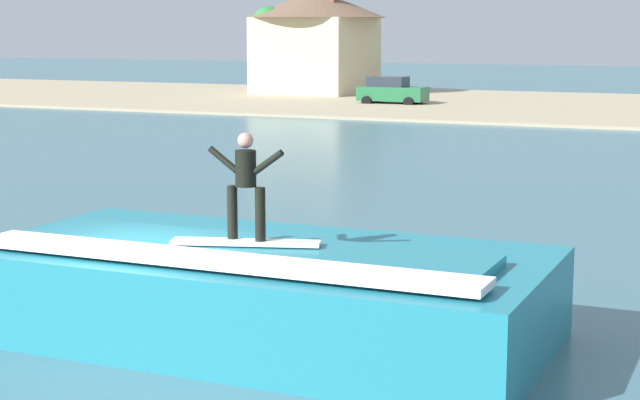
{
  "coord_description": "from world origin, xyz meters",
  "views": [
    {
      "loc": [
        8.85,
        -13.03,
        4.84
      ],
      "look_at": [
        1.55,
        3.5,
        1.87
      ],
      "focal_mm": 58.45,
      "sensor_mm": 36.0,
      "label": 1
    }
  ],
  "objects_px": {
    "surfboard": "(246,242)",
    "surfer": "(246,180)",
    "house_with_chimney": "(316,36)",
    "wave_crest": "(260,292)",
    "tree_tall_bare": "(269,25)",
    "car_near_shore": "(391,91)"
  },
  "relations": [
    {
      "from": "surfboard",
      "to": "surfer",
      "type": "relative_size",
      "value": 1.39
    },
    {
      "from": "surfer",
      "to": "house_with_chimney",
      "type": "distance_m",
      "value": 62.42
    },
    {
      "from": "wave_crest",
      "to": "surfer",
      "type": "distance_m",
      "value": 1.88
    },
    {
      "from": "house_with_chimney",
      "to": "surfer",
      "type": "bearing_deg",
      "value": -66.92
    },
    {
      "from": "tree_tall_bare",
      "to": "wave_crest",
      "type": "bearing_deg",
      "value": -63.55
    },
    {
      "from": "car_near_shore",
      "to": "tree_tall_bare",
      "type": "distance_m",
      "value": 13.51
    },
    {
      "from": "surfer",
      "to": "house_with_chimney",
      "type": "xyz_separation_m",
      "value": [
        -24.46,
        57.4,
        1.77
      ]
    },
    {
      "from": "surfer",
      "to": "car_near_shore",
      "type": "distance_m",
      "value": 51.42
    },
    {
      "from": "wave_crest",
      "to": "surfboard",
      "type": "bearing_deg",
      "value": -89.88
    },
    {
      "from": "surfer",
      "to": "tree_tall_bare",
      "type": "xyz_separation_m",
      "value": [
        -26.98,
        54.67,
        2.54
      ]
    },
    {
      "from": "surfer",
      "to": "house_with_chimney",
      "type": "relative_size",
      "value": 0.16
    },
    {
      "from": "tree_tall_bare",
      "to": "car_near_shore",
      "type": "bearing_deg",
      "value": -26.11
    },
    {
      "from": "surfer",
      "to": "car_near_shore",
      "type": "height_order",
      "value": "surfer"
    },
    {
      "from": "surfer",
      "to": "car_near_shore",
      "type": "relative_size",
      "value": 0.38
    },
    {
      "from": "surfer",
      "to": "tree_tall_bare",
      "type": "bearing_deg",
      "value": 116.26
    },
    {
      "from": "wave_crest",
      "to": "tree_tall_bare",
      "type": "distance_m",
      "value": 60.76
    },
    {
      "from": "wave_crest",
      "to": "car_near_shore",
      "type": "distance_m",
      "value": 51.01
    },
    {
      "from": "wave_crest",
      "to": "house_with_chimney",
      "type": "height_order",
      "value": "house_with_chimney"
    },
    {
      "from": "tree_tall_bare",
      "to": "house_with_chimney",
      "type": "bearing_deg",
      "value": 47.23
    },
    {
      "from": "surfer",
      "to": "wave_crest",
      "type": "bearing_deg",
      "value": 87.82
    },
    {
      "from": "surfboard",
      "to": "tree_tall_bare",
      "type": "bearing_deg",
      "value": 116.26
    },
    {
      "from": "car_near_shore",
      "to": "tree_tall_bare",
      "type": "relative_size",
      "value": 0.67
    }
  ]
}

